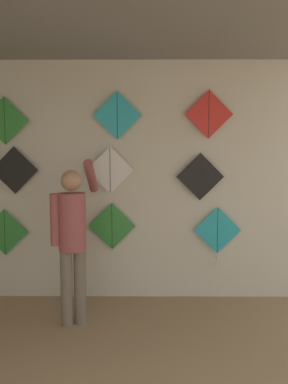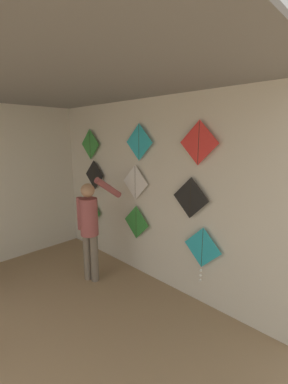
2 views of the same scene
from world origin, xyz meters
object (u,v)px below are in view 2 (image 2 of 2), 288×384
kite_0 (92,211)px  kite_3 (94,175)px  kite_1 (136,222)px  kite_2 (202,250)px  kite_6 (90,144)px  kite_4 (135,182)px  kite_5 (190,198)px  kite_7 (139,142)px  kite_8 (199,143)px  shopkeeper (90,224)px

kite_0 → kite_3: 0.75m
kite_1 → kite_2: 1.24m
kite_0 → kite_6: 1.30m
kite_1 → kite_4: kite_4 is taller
kite_2 → kite_5: kite_5 is taller
kite_0 → kite_7: 1.91m
kite_2 → kite_6: size_ratio=1.38×
kite_0 → kite_1: kite_1 is taller
kite_4 → kite_7: size_ratio=1.00×
kite_4 → kite_5: bearing=0.0°
kite_0 → kite_6: (0.05, 0.00, 1.30)m
kite_8 → kite_4: bearing=180.0°
kite_7 → kite_2: bearing=-0.0°
kite_6 → kite_3: bearing=0.0°
kite_6 → kite_0: bearing=180.0°
kite_4 → kite_7: kite_7 is taller
shopkeeper → kite_2: shopkeeper is taller
kite_0 → kite_8: (2.39, 0.00, 1.37)m
kite_3 → kite_5: kite_3 is taller
kite_2 → kite_3: bearing=180.0°
kite_0 → kite_8: bearing=0.0°
kite_2 → kite_4: kite_4 is taller
kite_1 → kite_7: size_ratio=1.00×
kite_1 → kite_3: size_ratio=1.00×
kite_2 → kite_7: (-1.17, 0.00, 1.37)m
shopkeeper → kite_5: 1.60m
kite_6 → kite_8: size_ratio=1.00×
kite_2 → kite_7: kite_7 is taller
kite_5 → shopkeeper: bearing=-153.9°
kite_2 → kite_4: (-1.26, 0.00, 0.75)m
kite_1 → kite_2: kite_1 is taller
shopkeeper → kite_2: bearing=3.5°
kite_0 → kite_4: size_ratio=1.00×
kite_3 → kite_7: (1.20, 0.00, 0.63)m
kite_6 → kite_4: bearing=0.0°
shopkeeper → kite_2: size_ratio=2.20×
kite_0 → kite_3: kite_3 is taller
kite_6 → kite_8: 2.34m
kite_5 → kite_1: bearing=180.0°
kite_5 → kite_6: bearing=180.0°
kite_8 → kite_6: bearing=180.0°
kite_0 → kite_2: kite_2 is taller
kite_2 → kite_6: (-2.47, 0.00, 1.31)m
kite_1 → kite_8: (1.11, 0.00, 1.30)m
kite_2 → kite_0: bearing=180.0°
kite_0 → kite_1: bearing=0.0°
kite_1 → kite_4: size_ratio=1.00×
kite_1 → kite_8: size_ratio=1.00×
kite_3 → kite_5: bearing=0.0°
kite_3 → kite_6: (-0.09, 0.00, 0.57)m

